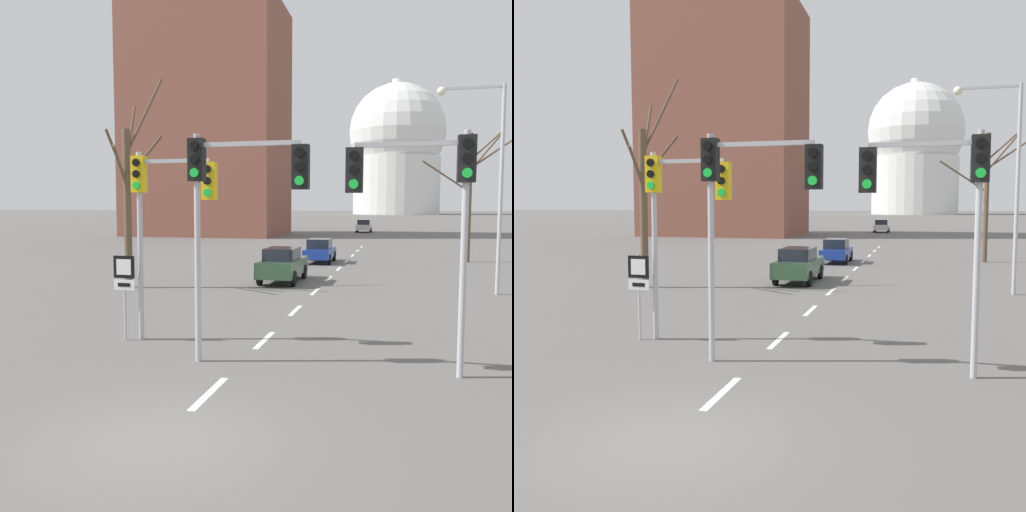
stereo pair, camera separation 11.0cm
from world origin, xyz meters
TOP-DOWN VIEW (x-y plane):
  - ground_plane at (0.00, 0.00)m, footprint 800.00×800.00m
  - lane_stripe_0 at (0.00, 2.30)m, footprint 0.16×2.00m
  - lane_stripe_1 at (0.00, 6.80)m, footprint 0.16×2.00m
  - lane_stripe_2 at (0.00, 11.30)m, footprint 0.16×2.00m
  - lane_stripe_3 at (0.00, 15.80)m, footprint 0.16×2.00m
  - lane_stripe_4 at (0.00, 20.30)m, footprint 0.16×2.00m
  - lane_stripe_5 at (0.00, 24.80)m, footprint 0.16×2.00m
  - lane_stripe_6 at (0.00, 29.30)m, footprint 0.16×2.00m
  - lane_stripe_7 at (0.00, 33.80)m, footprint 0.16×2.00m
  - lane_stripe_8 at (0.00, 38.30)m, footprint 0.16×2.00m
  - lane_stripe_9 at (0.00, 42.80)m, footprint 0.16×2.00m
  - traffic_signal_near_left at (-2.57, 6.08)m, footprint 2.33×0.34m
  - traffic_signal_near_right at (4.00, 4.59)m, footprint 2.63×0.34m
  - traffic_signal_centre_tall at (-0.17, 4.39)m, footprint 2.75×0.34m
  - route_sign_post at (-3.63, 5.87)m, footprint 0.60×0.08m
  - street_lamp_right at (6.83, 16.91)m, footprint 2.64×0.36m
  - sedan_near_left at (-1.58, 28.14)m, footprint 1.69×4.03m
  - sedan_near_right at (-1.95, 18.42)m, footprint 1.75×4.53m
  - sedan_mid_centre at (-1.67, 70.35)m, footprint 1.96×4.46m
  - bare_tree_left_near at (-8.09, 14.90)m, footprint 2.50×3.72m
  - bare_tree_right_near at (7.63, 30.85)m, footprint 6.21×3.18m
  - capitol_dome at (0.00, 236.10)m, footprint 38.84×38.84m
  - apartment_block_left at (-19.90, 59.40)m, footprint 18.00×14.00m

SIDE VIEW (x-z plane):
  - ground_plane at x=0.00m, z-range 0.00..0.00m
  - lane_stripe_0 at x=0.00m, z-range 0.00..0.01m
  - lane_stripe_1 at x=0.00m, z-range 0.00..0.01m
  - lane_stripe_2 at x=0.00m, z-range 0.00..0.01m
  - lane_stripe_3 at x=0.00m, z-range 0.00..0.01m
  - lane_stripe_4 at x=0.00m, z-range 0.00..0.01m
  - lane_stripe_5 at x=0.00m, z-range 0.00..0.01m
  - lane_stripe_6 at x=0.00m, z-range 0.00..0.01m
  - lane_stripe_7 at x=0.00m, z-range 0.00..0.01m
  - lane_stripe_8 at x=0.00m, z-range 0.00..0.01m
  - lane_stripe_9 at x=0.00m, z-range 0.00..0.01m
  - sedan_near_left at x=-1.58m, z-range 0.01..1.53m
  - sedan_near_right at x=-1.95m, z-range 0.03..1.67m
  - sedan_mid_centre at x=-1.67m, z-range 0.01..1.76m
  - route_sign_post at x=-3.63m, z-range 0.42..2.75m
  - traffic_signal_near_left at x=-2.57m, z-range 1.31..6.33m
  - traffic_signal_near_right at x=4.00m, z-range 1.35..6.50m
  - traffic_signal_centre_tall at x=-0.17m, z-range 1.37..6.60m
  - bare_tree_left_near at x=-8.09m, z-range -0.58..8.67m
  - bare_tree_right_near at x=7.63m, z-range 0.38..8.78m
  - street_lamp_right at x=6.83m, z-range 1.00..9.44m
  - apartment_block_left at x=-19.90m, z-range 0.00..27.64m
  - capitol_dome at x=0.00m, z-range -0.71..54.16m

